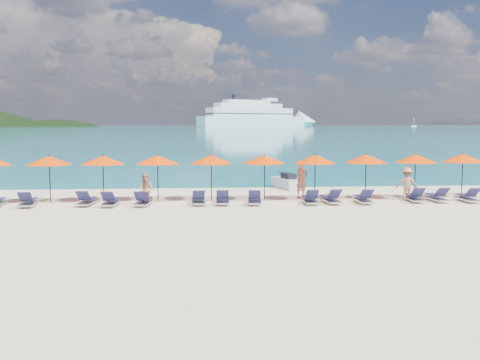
{
  "coord_description": "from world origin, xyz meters",
  "views": [
    {
      "loc": [
        -1.9,
        -20.96,
        3.76
      ],
      "look_at": [
        0.0,
        3.0,
        1.2
      ],
      "focal_mm": 40.0,
      "sensor_mm": 36.0,
      "label": 1
    }
  ],
  "objects": [
    {
      "name": "ground",
      "position": [
        0.0,
        0.0,
        0.0
      ],
      "size": [
        1400.0,
        1400.0,
        0.0
      ],
      "primitive_type": "plane",
      "color": "beige"
    },
    {
      "name": "sea",
      "position": [
        0.0,
        660.0,
        0.01
      ],
      "size": [
        1600.0,
        1300.0,
        0.01
      ],
      "primitive_type": "cube",
      "color": "#1FA9B2",
      "rests_on": "ground"
    },
    {
      "name": "headland_small",
      "position": [
        -150.0,
        560.0,
        -35.0
      ],
      "size": [
        162.0,
        126.0,
        85.5
      ],
      "color": "black",
      "rests_on": "ground"
    },
    {
      "name": "cruise_ship",
      "position": [
        66.31,
        540.18,
        10.24
      ],
      "size": [
        137.87,
        79.1,
        39.34
      ],
      "rotation": [
        0.0,
        0.0,
        0.43
      ],
      "color": "white",
      "rests_on": "ground"
    },
    {
      "name": "sailboat_near",
      "position": [
        122.43,
        569.91,
        1.27
      ],
      "size": [
        6.75,
        2.25,
        12.38
      ],
      "color": "white",
      "rests_on": "ground"
    },
    {
      "name": "sailboat_far",
      "position": [
        226.23,
        530.22,
        1.06
      ],
      "size": [
        5.63,
        1.88,
        10.32
      ],
      "color": "white",
      "rests_on": "ground"
    },
    {
      "name": "jetski",
      "position": [
        3.24,
        9.46,
        0.36
      ],
      "size": [
        1.58,
        2.64,
        0.88
      ],
      "rotation": [
        0.0,
        0.0,
        0.28
      ],
      "color": "silver",
      "rests_on": "ground"
    },
    {
      "name": "beachgoer_a",
      "position": [
        3.32,
        5.51,
        0.92
      ],
      "size": [
        0.8,
        0.7,
        1.84
      ],
      "primitive_type": "imported",
      "rotation": [
        0.0,
        0.0,
        0.47
      ],
      "color": "tan",
      "rests_on": "ground"
    },
    {
      "name": "beachgoer_b",
      "position": [
        -4.27,
        3.57,
        0.74
      ],
      "size": [
        0.82,
        0.62,
        1.49
      ],
      "primitive_type": "imported",
      "rotation": [
        0.0,
        0.0,
        -0.32
      ],
      "color": "tan",
      "rests_on": "ground"
    },
    {
      "name": "beachgoer_c",
      "position": [
        8.25,
        4.12,
        0.83
      ],
      "size": [
        1.18,
        0.85,
        1.66
      ],
      "primitive_type": "imported",
      "rotation": [
        0.0,
        0.0,
        2.78
      ],
      "color": "tan",
      "rests_on": "ground"
    },
    {
      "name": "umbrella_1",
      "position": [
        -8.89,
        4.79,
        2.02
      ],
      "size": [
        2.1,
        2.1,
        2.28
      ],
      "color": "black",
      "rests_on": "ground"
    },
    {
      "name": "umbrella_2",
      "position": [
        -6.42,
        4.91,
        2.02
      ],
      "size": [
        2.1,
        2.1,
        2.28
      ],
      "color": "black",
      "rests_on": "ground"
    },
    {
      "name": "umbrella_3",
      "position": [
        -3.83,
        4.93,
        2.02
      ],
      "size": [
        2.1,
        2.1,
        2.28
      ],
      "color": "black",
      "rests_on": "ground"
    },
    {
      "name": "umbrella_4",
      "position": [
        -1.25,
        4.88,
        2.02
      ],
      "size": [
        2.1,
        2.1,
        2.28
      ],
      "color": "black",
      "rests_on": "ground"
    },
    {
      "name": "umbrella_5",
      "position": [
        1.33,
        4.74,
        2.02
      ],
      "size": [
        2.1,
        2.1,
        2.28
      ],
      "color": "black",
      "rests_on": "ground"
    },
    {
      "name": "umbrella_6",
      "position": [
        3.82,
        4.67,
        2.02
      ],
      "size": [
        2.1,
        2.1,
        2.28
      ],
      "color": "black",
      "rests_on": "ground"
    },
    {
      "name": "umbrella_7",
      "position": [
        6.38,
        4.76,
        2.02
      ],
      "size": [
        2.1,
        2.1,
        2.28
      ],
      "color": "black",
      "rests_on": "ground"
    },
    {
      "name": "umbrella_8",
      "position": [
        8.9,
        4.76,
        2.02
      ],
      "size": [
        2.1,
        2.1,
        2.28
      ],
      "color": "black",
      "rests_on": "ground"
    },
    {
      "name": "umbrella_9",
      "position": [
        11.42,
        4.92,
        2.02
      ],
      "size": [
        2.1,
        2.1,
        2.28
      ],
      "color": "black",
      "rests_on": "ground"
    },
    {
      "name": "lounger_2",
      "position": [
        -9.59,
        3.64,
        0.24
      ],
      "size": [
        0.79,
        1.75,
        0.66
      ],
      "rotation": [
        0.0,
        0.0,
        0.1
      ],
      "color": "silver",
      "rests_on": "ground"
    },
    {
      "name": "lounger_3",
      "position": [
        -7.0,
        3.78,
        0.24
      ],
      "size": [
        0.77,
        1.75,
        0.66
      ],
      "rotation": [
        0.0,
        0.0,
        -0.09
      ],
      "color": "silver",
      "rests_on": "ground"
    },
    {
      "name": "lounger_4",
      "position": [
        -5.88,
        3.51,
        0.24
      ],
      "size": [
        0.73,
        1.74,
        0.66
      ],
      "rotation": [
        0.0,
        0.0,
        -0.07
      ],
      "color": "silver",
      "rests_on": "ground"
    },
    {
      "name": "lounger_5",
      "position": [
        -4.41,
        3.49,
        0.24
      ],
      "size": [
        0.77,
        1.75,
        0.66
      ],
      "rotation": [
        0.0,
        0.0,
        -0.09
      ],
      "color": "silver",
      "rests_on": "ground"
    },
    {
      "name": "lounger_6",
      "position": [
        -1.89,
        3.62,
        0.24
      ],
      "size": [
        0.69,
        1.72,
        0.66
      ],
      "rotation": [
        0.0,
        0.0,
        0.04
      ],
      "color": "silver",
      "rests_on": "ground"
    },
    {
      "name": "lounger_7",
      "position": [
        -0.77,
        3.64,
        0.24
      ],
      "size": [
        0.69,
        1.73,
        0.66
      ],
      "rotation": [
        0.0,
        0.0,
        -0.04
      ],
      "color": "silver",
      "rests_on": "ground"
    },
    {
      "name": "lounger_8",
      "position": [
        0.72,
        3.5,
        0.24
      ],
      "size": [
        0.79,
        1.75,
        0.66
      ],
      "rotation": [
        0.0,
        0.0,
        -0.1
      ],
      "color": "silver",
      "rests_on": "ground"
    },
    {
      "name": "lounger_9",
      "position": [
        3.32,
        3.43,
        0.24
      ],
      "size": [
        0.7,
        1.73,
        0.66
      ],
      "rotation": [
        0.0,
        0.0,
        -0.05
      ],
      "color": "silver",
      "rests_on": "ground"
    },
    {
      "name": "lounger_10",
      "position": [
        4.34,
        3.5,
        0.24
      ],
      "size": [
        0.74,
        1.74,
        0.66
      ],
      "rotation": [
        0.0,
        0.0,
        0.07
      ],
      "color": "silver",
      "rests_on": "ground"
    },
    {
      "name": "lounger_11",
      "position": [
        5.85,
        3.4,
        0.24
      ],
      "size": [
        0.65,
        1.71,
        0.66
      ],
      "rotation": [
        0.0,
        0.0,
        -0.02
      ],
      "color": "silver",
      "rests_on": "ground"
    },
    {
      "name": "lounger_12",
      "position": [
        8.45,
        3.72,
        0.24
      ],
      "size": [
        0.73,
        1.74,
        0.66
      ],
      "rotation": [
        0.0,
        0.0,
        -0.07
      ],
      "color": "silver",
      "rests_on": "ground"
    },
    {
      "name": "lounger_13",
      "position": [
        9.57,
        3.7,
        0.24
      ],
      "size": [
        0.66,
        1.72,
        0.66
      ],
      "rotation": [
        0.0,
        0.0,
        0.03
      ],
      "color": "silver",
      "rests_on": "ground"
    },
    {
      "name": "lounger_14",
      "position": [
        10.99,
        3.48,
        0.24
      ],
      "size": [
        0.66,
        1.71,
        0.66
      ],
      "rotation": [
        0.0,
        0.0,
        -0.02
      ],
      "color": "silver",
      "rests_on": "ground"
    }
  ]
}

